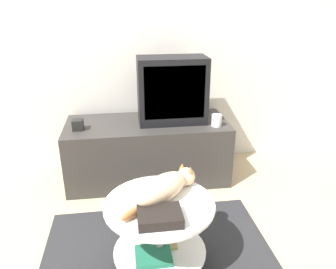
{
  "coord_description": "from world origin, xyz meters",
  "views": [
    {
      "loc": [
        -0.17,
        -1.49,
        1.48
      ],
      "look_at": [
        0.13,
        0.59,
        0.62
      ],
      "focal_mm": 35.0,
      "sensor_mm": 36.0,
      "label": 1
    }
  ],
  "objects_px": {
    "cat": "(165,187)",
    "tv": "(172,90)",
    "speaker": "(78,125)",
    "dvd_box": "(160,217)"
  },
  "relations": [
    {
      "from": "tv",
      "to": "cat",
      "type": "height_order",
      "value": "tv"
    },
    {
      "from": "tv",
      "to": "dvd_box",
      "type": "bearing_deg",
      "value": -101.56
    },
    {
      "from": "dvd_box",
      "to": "speaker",
      "type": "bearing_deg",
      "value": 114.21
    },
    {
      "from": "speaker",
      "to": "dvd_box",
      "type": "height_order",
      "value": "speaker"
    },
    {
      "from": "tv",
      "to": "speaker",
      "type": "height_order",
      "value": "tv"
    },
    {
      "from": "tv",
      "to": "cat",
      "type": "distance_m",
      "value": 1.09
    },
    {
      "from": "speaker",
      "to": "cat",
      "type": "xyz_separation_m",
      "value": [
        0.57,
        -0.95,
        -0.05
      ]
    },
    {
      "from": "dvd_box",
      "to": "cat",
      "type": "xyz_separation_m",
      "value": [
        0.05,
        0.21,
        0.04
      ]
    },
    {
      "from": "speaker",
      "to": "cat",
      "type": "height_order",
      "value": "speaker"
    },
    {
      "from": "cat",
      "to": "tv",
      "type": "bearing_deg",
      "value": 38.49
    }
  ]
}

